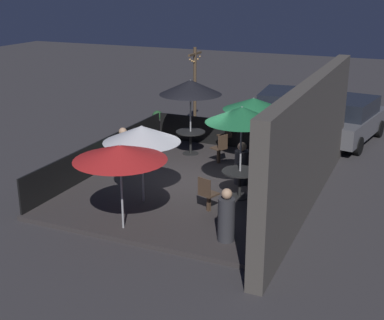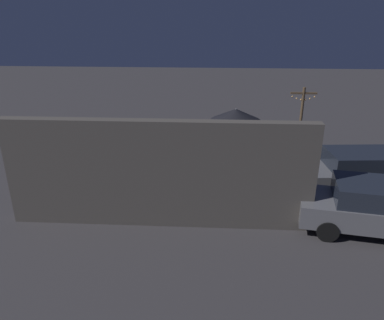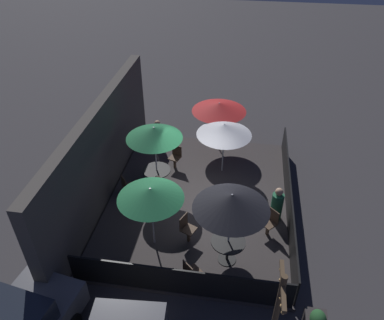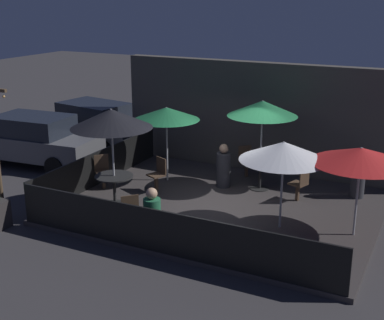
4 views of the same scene
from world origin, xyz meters
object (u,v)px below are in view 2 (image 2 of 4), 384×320
object	(u,v)px
patio_umbrella_1	(152,134)
patio_chair_2	(122,176)
dining_table_1	(154,179)
patio_chair_4	(172,194)
dining_table_0	(234,153)
patio_umbrella_0	(236,115)
patron_0	(182,178)
patio_chair_1	(221,166)
patio_chair_3	(205,145)
patio_umbrella_2	(230,139)
patron_1	(79,185)
planter_box	(273,143)
light_post	(301,121)
patio_umbrella_4	(129,127)
patio_umbrella_3	(87,128)
patron_2	(189,142)
parked_car_1	(374,207)
parked_car_0	(359,172)
patio_chair_0	(260,164)

from	to	relation	value
patio_umbrella_1	patio_chair_2	bearing A→B (deg)	-19.01
dining_table_1	patio_chair_4	size ratio (longest dim) A/B	1.09
dining_table_0	dining_table_1	size ratio (longest dim) A/B	0.99
patio_umbrella_0	patron_0	xyz separation A→B (m)	(1.97, 2.46, -1.71)
patio_chair_1	patio_chair_3	distance (m)	2.57
patio_umbrella_2	patron_1	bearing A→B (deg)	11.53
patio_chair_4	patio_umbrella_2	bearing A→B (deg)	-94.85
patio_umbrella_1	patio_chair_4	bearing A→B (deg)	130.75
dining_table_1	patron_1	size ratio (longest dim) A/B	0.79
dining_table_0	patio_umbrella_0	bearing A→B (deg)	180.00
planter_box	light_post	bearing A→B (deg)	127.71
patio_umbrella_1	patio_chair_2	size ratio (longest dim) A/B	2.69
patio_umbrella_2	patio_umbrella_4	world-z (taller)	patio_umbrella_2
patio_chair_2	patio_chair_3	world-z (taller)	patio_chair_2
patio_chair_1	dining_table_0	bearing A→B (deg)	-0.00
patio_umbrella_4	patio_umbrella_3	bearing A→B (deg)	11.73
patio_umbrella_0	dining_table_0	distance (m)	1.64
patio_umbrella_1	light_post	xyz separation A→B (m)	(-5.80, -3.82, -0.52)
patio_umbrella_0	patio_umbrella_1	xyz separation A→B (m)	(2.95, 2.74, 0.01)
patron_1	planter_box	world-z (taller)	patron_1
patio_umbrella_2	light_post	xyz separation A→B (m)	(-3.16, -3.31, -0.23)
patron_1	patron_2	world-z (taller)	patron_1
patio_chair_4	planter_box	size ratio (longest dim) A/B	0.94
patio_umbrella_4	planter_box	xyz separation A→B (m)	(-6.19, -2.76, -1.53)
patron_2	light_post	size ratio (longest dim) A/B	0.37
patio_chair_1	patron_1	distance (m)	5.32
patio_umbrella_4	patio_chair_1	distance (m)	3.98
patio_chair_1	light_post	bearing A→B (deg)	-31.76
patio_umbrella_4	dining_table_1	size ratio (longest dim) A/B	2.09
dining_table_0	planter_box	world-z (taller)	planter_box
patron_0	patron_2	distance (m)	3.88
patio_chair_3	parked_car_1	world-z (taller)	parked_car_1
patron_0	patio_chair_2	bearing A→B (deg)	-54.96
patio_chair_1	patron_0	size ratio (longest dim) A/B	0.77
patron_1	patron_2	distance (m)	5.88
dining_table_1	patio_umbrella_0	bearing A→B (deg)	-137.08
patio_umbrella_3	parked_car_0	size ratio (longest dim) A/B	0.49
patio_umbrella_0	patio_chair_1	xyz separation A→B (m)	(0.56, 1.27, -1.73)
patio_umbrella_1	parked_car_0	size ratio (longest dim) A/B	0.56
dining_table_1	patio_umbrella_3	bearing A→B (deg)	-33.07
light_post	patio_chair_0	bearing A→B (deg)	46.80
patio_umbrella_4	parked_car_1	bearing A→B (deg)	153.69
parked_car_0	patio_umbrella_4	bearing A→B (deg)	-13.99
patio_umbrella_3	parked_car_0	world-z (taller)	patio_umbrella_3
patio_umbrella_2	patio_chair_3	xyz separation A→B (m)	(0.92, -3.45, -1.48)
patio_umbrella_1	patio_umbrella_3	world-z (taller)	patio_umbrella_1
patio_umbrella_1	dining_table_0	size ratio (longest dim) A/B	2.54
planter_box	patio_umbrella_1	bearing A→B (deg)	45.49
patio_umbrella_4	patron_0	xyz separation A→B (m)	(-2.26, 1.94, -1.29)
patio_umbrella_1	dining_table_1	size ratio (longest dim) A/B	2.52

